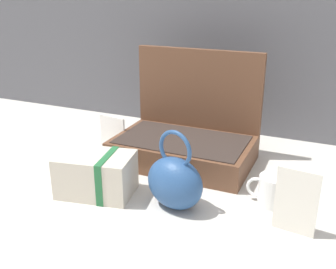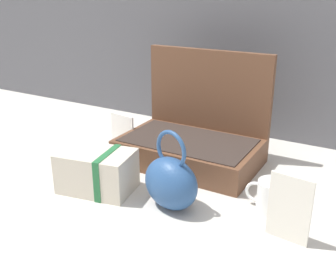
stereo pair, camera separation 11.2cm
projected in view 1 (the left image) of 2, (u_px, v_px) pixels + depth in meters
ground_plane at (180, 188)px, 1.19m from camera, size 6.00×6.00×0.00m
open_suitcase at (187, 137)px, 1.36m from camera, size 0.45×0.29×0.37m
teal_pouch_handbag at (175, 182)px, 1.06m from camera, size 0.19×0.15×0.22m
cream_toiletry_bag at (97, 174)px, 1.14m from camera, size 0.23×0.17×0.12m
coffee_mug at (273, 190)px, 1.09m from camera, size 0.12×0.08×0.08m
info_card_left at (113, 134)px, 1.44m from camera, size 0.11×0.02×0.13m
poster_card_right at (296, 202)px, 0.95m from camera, size 0.10×0.02×0.17m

